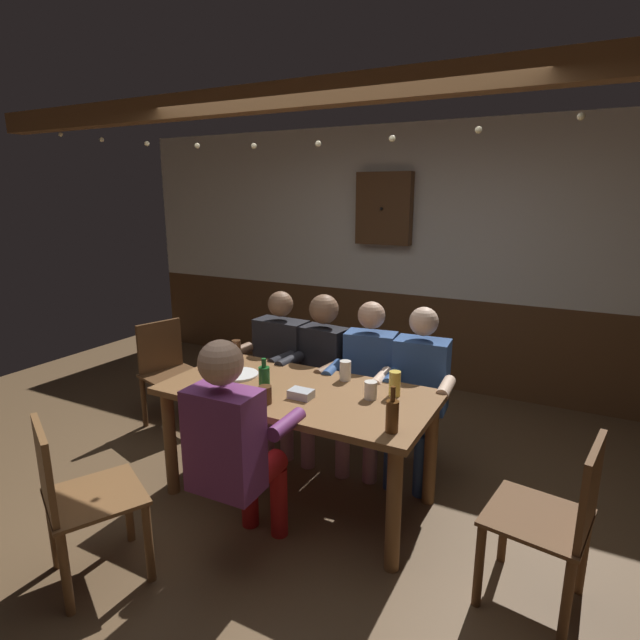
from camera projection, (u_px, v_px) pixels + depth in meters
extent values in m
plane|color=brown|center=(283.00, 512.00, 3.15)|extent=(7.96, 7.96, 0.00)
cube|color=silver|center=(421.00, 211.00, 4.96)|extent=(6.63, 0.12, 1.65)
cube|color=brown|center=(415.00, 338.00, 5.27)|extent=(6.63, 0.12, 0.93)
cube|color=brown|center=(322.00, 92.00, 2.99)|extent=(5.97, 0.14, 0.16)
cube|color=brown|center=(298.00, 393.00, 3.14)|extent=(1.68, 0.84, 0.04)
cylinder|color=brown|center=(170.00, 443.00, 3.28)|extent=(0.08, 0.08, 0.71)
cylinder|color=brown|center=(394.00, 509.00, 2.59)|extent=(0.08, 0.08, 0.71)
cylinder|color=brown|center=(234.00, 406.00, 3.86)|extent=(0.08, 0.08, 0.71)
cylinder|color=brown|center=(431.00, 452.00, 3.17)|extent=(0.08, 0.08, 0.71)
cube|color=black|center=(281.00, 351.00, 4.01)|extent=(0.42, 0.22, 0.50)
sphere|color=brown|center=(281.00, 304.00, 3.92)|extent=(0.20, 0.20, 0.20)
cylinder|color=#B78493|center=(283.00, 388.00, 3.88)|extent=(0.15, 0.42, 0.13)
cylinder|color=#B78493|center=(259.00, 382.00, 3.99)|extent=(0.15, 0.42, 0.13)
cylinder|color=#B78493|center=(267.00, 431.00, 3.77)|extent=(0.10, 0.10, 0.42)
cylinder|color=#B78493|center=(243.00, 424.00, 3.88)|extent=(0.10, 0.10, 0.42)
cylinder|color=black|center=(290.00, 361.00, 3.69)|extent=(0.09, 0.28, 0.08)
cylinder|color=brown|center=(238.00, 351.00, 3.92)|extent=(0.09, 0.28, 0.08)
cube|color=black|center=(324.00, 359.00, 3.84)|extent=(0.37, 0.24, 0.49)
sphere|color=brown|center=(324.00, 309.00, 3.75)|extent=(0.22, 0.22, 0.22)
cylinder|color=#B78493|center=(323.00, 396.00, 3.73)|extent=(0.17, 0.41, 0.13)
cylinder|color=#B78493|center=(302.00, 390.00, 3.83)|extent=(0.17, 0.41, 0.13)
cylinder|color=#B78493|center=(308.00, 439.00, 3.63)|extent=(0.10, 0.10, 0.42)
cylinder|color=#B78493|center=(287.00, 433.00, 3.74)|extent=(0.10, 0.10, 0.42)
cylinder|color=brown|center=(329.00, 370.00, 3.53)|extent=(0.11, 0.29, 0.08)
cylinder|color=black|center=(283.00, 359.00, 3.76)|extent=(0.11, 0.29, 0.08)
cube|color=#2D4C84|center=(370.00, 366.00, 3.67)|extent=(0.38, 0.25, 0.50)
sphere|color=tan|center=(371.00, 315.00, 3.58)|extent=(0.20, 0.20, 0.20)
cylinder|color=#B78493|center=(378.00, 405.00, 3.56)|extent=(0.19, 0.41, 0.13)
cylinder|color=#B78493|center=(351.00, 401.00, 3.62)|extent=(0.19, 0.41, 0.13)
cylinder|color=#B78493|center=(370.00, 453.00, 3.44)|extent=(0.10, 0.10, 0.42)
cylinder|color=#B78493|center=(342.00, 448.00, 3.51)|extent=(0.10, 0.10, 0.42)
cylinder|color=#2D4C84|center=(392.00, 377.00, 3.37)|extent=(0.12, 0.29, 0.08)
cylinder|color=#2D4C84|center=(332.00, 370.00, 3.51)|extent=(0.12, 0.29, 0.08)
cube|color=#2D4C84|center=(421.00, 375.00, 3.50)|extent=(0.38, 0.24, 0.50)
sphere|color=beige|center=(424.00, 321.00, 3.41)|extent=(0.20, 0.20, 0.20)
cylinder|color=#2D4C84|center=(430.00, 416.00, 3.39)|extent=(0.16, 0.40, 0.13)
cylinder|color=#2D4C84|center=(401.00, 411.00, 3.47)|extent=(0.16, 0.40, 0.13)
cylinder|color=#2D4C84|center=(421.00, 466.00, 3.28)|extent=(0.10, 0.10, 0.42)
cylinder|color=#2D4C84|center=(391.00, 459.00, 3.36)|extent=(0.10, 0.10, 0.42)
cylinder|color=beige|center=(446.00, 388.00, 3.19)|extent=(0.10, 0.29, 0.08)
cylinder|color=beige|center=(381.00, 378.00, 3.35)|extent=(0.10, 0.29, 0.08)
cube|color=#6B2D66|center=(225.00, 441.00, 2.52)|extent=(0.37, 0.23, 0.54)
sphere|color=tan|center=(221.00, 363.00, 2.42)|extent=(0.22, 0.22, 0.22)
cylinder|color=#AD1919|center=(227.00, 468.00, 2.75)|extent=(0.14, 0.40, 0.13)
cylinder|color=#AD1919|center=(259.00, 476.00, 2.66)|extent=(0.14, 0.40, 0.13)
cylinder|color=#AD1919|center=(250.00, 493.00, 2.98)|extent=(0.10, 0.10, 0.42)
cylinder|color=#AD1919|center=(279.00, 502.00, 2.90)|extent=(0.10, 0.10, 0.42)
cylinder|color=tan|center=(221.00, 409.00, 2.82)|extent=(0.09, 0.28, 0.08)
cylinder|color=#6B2D66|center=(287.00, 424.00, 2.64)|extent=(0.09, 0.28, 0.08)
cube|color=brown|center=(95.00, 496.00, 2.53)|extent=(0.59, 0.59, 0.02)
cube|color=brown|center=(45.00, 469.00, 2.37)|extent=(0.37, 0.21, 0.42)
cylinder|color=brown|center=(128.00, 505.00, 2.85)|extent=(0.04, 0.04, 0.44)
cylinder|color=brown|center=(149.00, 542.00, 2.54)|extent=(0.04, 0.04, 0.44)
cylinder|color=brown|center=(53.00, 530.00, 2.64)|extent=(0.04, 0.04, 0.44)
cylinder|color=brown|center=(66.00, 574.00, 2.33)|extent=(0.04, 0.04, 0.44)
cube|color=brown|center=(174.00, 376.00, 4.22)|extent=(0.55, 0.55, 0.02)
cube|color=brown|center=(160.00, 346.00, 4.30)|extent=(0.14, 0.39, 0.42)
cylinder|color=brown|center=(208.00, 401.00, 4.28)|extent=(0.04, 0.04, 0.44)
cylinder|color=brown|center=(167.00, 415.00, 4.01)|extent=(0.04, 0.04, 0.44)
cylinder|color=brown|center=(184.00, 390.00, 4.53)|extent=(0.04, 0.04, 0.44)
cylinder|color=brown|center=(144.00, 402.00, 4.27)|extent=(0.04, 0.04, 0.44)
cube|color=brown|center=(537.00, 517.00, 2.37)|extent=(0.50, 0.50, 0.02)
cube|color=brown|center=(591.00, 490.00, 2.20)|extent=(0.09, 0.40, 0.42)
cylinder|color=brown|center=(479.00, 565.00, 2.39)|extent=(0.04, 0.04, 0.44)
cylinder|color=brown|center=(504.00, 524.00, 2.68)|extent=(0.04, 0.04, 0.44)
cylinder|color=brown|center=(566.00, 603.00, 2.17)|extent=(0.04, 0.04, 0.44)
cylinder|color=brown|center=(583.00, 554.00, 2.46)|extent=(0.04, 0.04, 0.44)
cylinder|color=#F9E08C|center=(241.00, 395.00, 2.94)|extent=(0.04, 0.04, 0.08)
cube|color=#B2B7BC|center=(301.00, 394.00, 3.00)|extent=(0.14, 0.10, 0.05)
cylinder|color=white|center=(238.00, 374.00, 3.37)|extent=(0.27, 0.27, 0.01)
cylinder|color=#593314|center=(392.00, 417.00, 2.55)|extent=(0.07, 0.07, 0.17)
cylinder|color=#593314|center=(393.00, 394.00, 2.53)|extent=(0.02, 0.02, 0.08)
cylinder|color=#195923|center=(264.00, 380.00, 3.06)|extent=(0.07, 0.07, 0.16)
cylinder|color=#195923|center=(264.00, 363.00, 3.04)|extent=(0.03, 0.03, 0.06)
cylinder|color=#E5C64C|center=(395.00, 384.00, 3.02)|extent=(0.07, 0.07, 0.15)
cylinder|color=#4C2D19|center=(236.00, 349.00, 3.75)|extent=(0.07, 0.07, 0.13)
cylinder|color=white|center=(371.00, 390.00, 2.98)|extent=(0.08, 0.08, 0.11)
cylinder|color=#4C2D19|center=(265.00, 395.00, 2.91)|extent=(0.08, 0.08, 0.10)
cylinder|color=white|center=(218.00, 359.00, 3.52)|extent=(0.08, 0.08, 0.12)
cylinder|color=white|center=(345.00, 370.00, 3.28)|extent=(0.07, 0.07, 0.13)
cube|color=brown|center=(384.00, 209.00, 4.99)|extent=(0.56, 0.12, 0.70)
sphere|color=black|center=(381.00, 209.00, 4.93)|extent=(0.03, 0.03, 0.03)
sphere|color=#F9EAB2|center=(61.00, 134.00, 4.03)|extent=(0.04, 0.04, 0.04)
sphere|color=#F9EAB2|center=(102.00, 140.00, 3.83)|extent=(0.04, 0.04, 0.04)
sphere|color=#F9EAB2|center=(147.00, 144.00, 3.63)|extent=(0.04, 0.04, 0.04)
sphere|color=#F9EAB2|center=(197.00, 146.00, 3.43)|extent=(0.04, 0.04, 0.04)
sphere|color=#F9EAB2|center=(254.00, 146.00, 3.22)|extent=(0.04, 0.04, 0.04)
sphere|color=#F9EAB2|center=(318.00, 144.00, 3.01)|extent=(0.04, 0.04, 0.04)
sphere|color=#F9EAB2|center=(392.00, 139.00, 2.80)|extent=(0.04, 0.04, 0.04)
sphere|color=#F9EAB2|center=(479.00, 130.00, 2.59)|extent=(0.04, 0.04, 0.04)
sphere|color=#F9EAB2|center=(581.00, 116.00, 2.37)|extent=(0.04, 0.04, 0.04)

